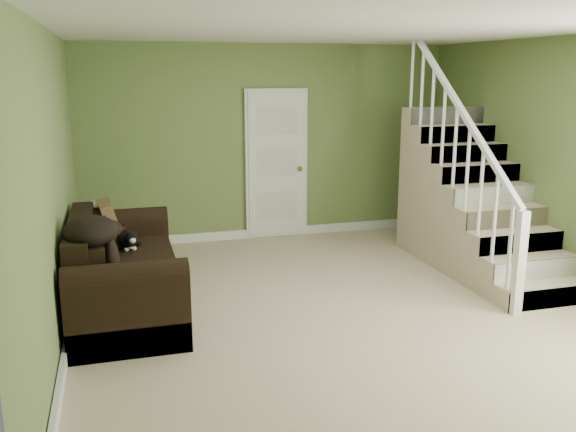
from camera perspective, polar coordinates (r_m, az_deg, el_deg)
floor at (r=6.02m, az=4.68°, el=-8.47°), size 5.00×5.50×0.01m
ceiling at (r=5.60m, az=5.20°, el=17.07°), size 5.00×5.50×0.01m
wall_back at (r=8.27m, az=-1.84°, el=6.86°), size 5.00×0.04×2.60m
wall_front at (r=3.30m, az=21.99°, el=-3.98°), size 5.00×0.04×2.60m
wall_left at (r=5.33m, az=-21.13°, el=2.39°), size 0.04×5.50×2.60m
wall_right at (r=6.95m, az=24.67°, el=4.42°), size 0.04×5.50×2.60m
baseboard_back at (r=8.47m, az=-1.73°, el=-1.53°), size 5.00×0.04×0.12m
baseboard_left at (r=5.68m, az=-19.77°, el=-9.97°), size 0.04×5.50×0.12m
baseboard_right at (r=7.20m, az=23.53°, el=-5.37°), size 0.04×5.50×0.12m
door at (r=8.29m, az=-1.08°, el=4.83°), size 0.86×0.12×2.02m
staircase at (r=7.53m, az=16.52°, el=0.58°), size 1.00×2.51×2.82m
sofa at (r=6.06m, az=-15.41°, el=-5.34°), size 0.98×2.27×0.90m
side_table at (r=6.94m, az=-17.53°, el=-3.21°), size 0.66×0.66×0.87m
cat at (r=6.36m, az=-14.79°, el=-2.14°), size 0.30×0.52×0.25m
banana at (r=5.56m, az=-12.87°, el=-5.05°), size 0.14×0.16×0.05m
throw_pillow at (r=6.62m, az=-16.19°, el=-0.75°), size 0.28×0.51×0.50m
throw_blanket at (r=5.39m, az=-18.01°, el=-1.33°), size 0.45×0.59×0.24m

